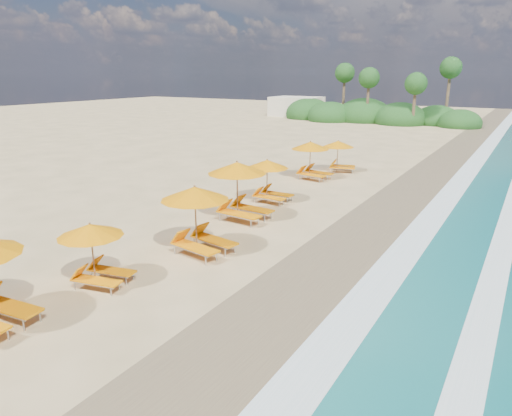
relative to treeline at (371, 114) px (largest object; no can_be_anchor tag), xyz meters
name	(u,v)px	position (x,y,z in m)	size (l,w,h in m)	color
ground	(256,237)	(9.94, -45.51, -1.00)	(160.00, 160.00, 0.00)	tan
wet_sand	(352,257)	(13.94, -45.51, -0.99)	(4.00, 160.00, 0.01)	olive
surf_foam	(431,272)	(16.64, -45.51, -0.97)	(4.00, 160.00, 0.01)	white
station_2	(97,250)	(8.01, -51.68, 0.13)	(2.44, 2.35, 2.00)	olive
station_3	(199,216)	(9.04, -47.95, 0.40)	(2.94, 2.80, 2.50)	olive
station_4	(241,187)	(8.17, -43.86, 0.48)	(2.95, 2.76, 2.63)	olive
station_5	(270,178)	(7.81, -40.65, 0.23)	(2.35, 2.17, 2.18)	olive
station_6	(313,158)	(7.49, -34.82, 0.32)	(2.75, 2.61, 2.34)	olive
station_7	(340,154)	(8.11, -31.85, 0.17)	(2.63, 2.56, 2.08)	olive
treeline	(371,114)	(0.00, 0.00, 0.00)	(25.80, 8.80, 9.74)	#163D14
beach_building	(296,107)	(-12.06, 2.49, 0.40)	(7.00, 5.00, 2.80)	beige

